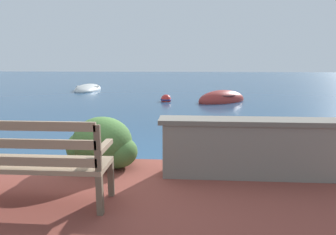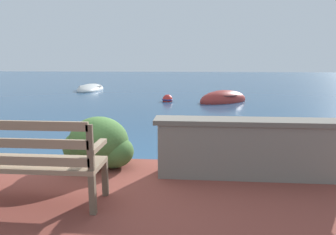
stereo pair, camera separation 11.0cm
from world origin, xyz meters
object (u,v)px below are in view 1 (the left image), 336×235
Objects in this scene: rowboat_nearest at (222,100)px; rowboat_mid at (88,89)px; park_bench at (33,160)px; mooring_buoy at (166,100)px.

rowboat_mid is (-7.17, 4.35, -0.02)m from rowboat_nearest.
park_bench is at bearing 13.33° from rowboat_mid.
park_bench reaches higher than rowboat_nearest.
mooring_buoy is (-2.33, -0.05, 0.00)m from rowboat_nearest.
park_bench is 0.49× the size of rowboat_mid.
park_bench reaches higher than mooring_buoy.
rowboat_mid is at bearing -68.20° from rowboat_nearest.
park_bench is at bearing -93.77° from mooring_buoy.
rowboat_nearest is at bearing 1.29° from mooring_buoy.
rowboat_mid is (-4.20, 14.05, -0.65)m from park_bench.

